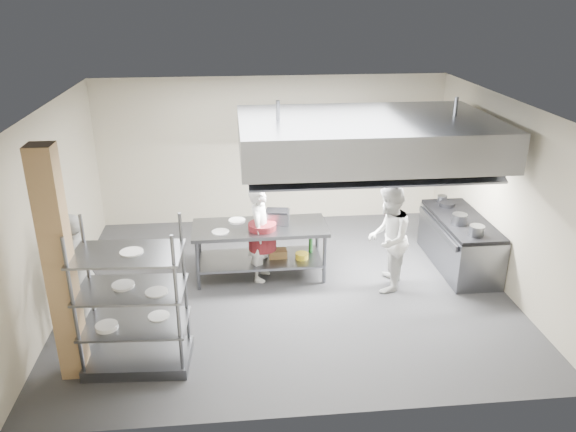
{
  "coord_description": "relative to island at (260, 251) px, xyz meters",
  "views": [
    {
      "loc": [
        -0.81,
        -8.06,
        4.57
      ],
      "look_at": [
        0.03,
        0.2,
        1.19
      ],
      "focal_mm": 35.0,
      "sensor_mm": 36.0,
      "label": 1
    }
  ],
  "objects": [
    {
      "name": "stockpot",
      "position": [
        3.34,
        -0.22,
        0.53
      ],
      "size": [
        0.25,
        0.25,
        0.17
      ],
      "primitive_type": "cylinder",
      "color": "gray",
      "rests_on": "range_top"
    },
    {
      "name": "column",
      "position": [
        -2.49,
        -2.39,
        1.04
      ],
      "size": [
        0.3,
        0.3,
        3.0
      ],
      "primitive_type": "cube",
      "color": "tan",
      "rests_on": "floor"
    },
    {
      "name": "chef_head",
      "position": [
        0.01,
        -0.09,
        0.37
      ],
      "size": [
        0.55,
        0.69,
        1.64
      ],
      "primitive_type": "imported",
      "rotation": [
        0.0,
        0.0,
        1.28
      ],
      "color": "white",
      "rests_on": "floor"
    },
    {
      "name": "plate_stack",
      "position": [
        -1.72,
        -2.29,
        0.18
      ],
      "size": [
        0.28,
        0.28,
        0.05
      ],
      "primitive_type": "cylinder",
      "color": "white",
      "rests_on": "pass_rack"
    },
    {
      "name": "cooking_range",
      "position": [
        3.49,
        0.01,
        -0.04
      ],
      "size": [
        0.8,
        2.0,
        0.84
      ],
      "primitive_type": "cube",
      "color": "gray",
      "rests_on": "floor"
    },
    {
      "name": "island_undershelf",
      "position": [
        0.0,
        0.0,
        -0.16
      ],
      "size": [
        2.06,
        0.85,
        0.04
      ],
      "primitive_type": "cube",
      "rotation": [
        0.0,
        0.0,
        0.01
      ],
      "color": "slate",
      "rests_on": "island"
    },
    {
      "name": "wall_right",
      "position": [
        3.91,
        -0.49,
        1.04
      ],
      "size": [
        0.0,
        6.0,
        6.0
      ],
      "primitive_type": "plane",
      "rotation": [
        1.57,
        0.0,
        -1.57
      ],
      "color": "#BAAE93",
      "rests_on": "ground"
    },
    {
      "name": "hood_strip_b",
      "position": [
        2.61,
        -0.09,
        1.62
      ],
      "size": [
        1.6,
        0.12,
        0.04
      ],
      "primitive_type": "cube",
      "color": "white",
      "rests_on": "exhaust_hood"
    },
    {
      "name": "ceiling",
      "position": [
        0.41,
        -0.49,
        2.54
      ],
      "size": [
        7.0,
        7.0,
        0.0
      ],
      "primitive_type": "plane",
      "rotation": [
        3.14,
        0.0,
        0.0
      ],
      "color": "silver",
      "rests_on": "wall_back"
    },
    {
      "name": "range_top",
      "position": [
        3.49,
        0.01,
        0.41
      ],
      "size": [
        0.78,
        1.96,
        0.06
      ],
      "primitive_type": "cube",
      "color": "black",
      "rests_on": "cooking_range"
    },
    {
      "name": "island",
      "position": [
        0.0,
        0.0,
        0.0
      ],
      "size": [
        2.23,
        0.95,
        0.91
      ],
      "primitive_type": null,
      "rotation": [
        0.0,
        0.0,
        0.01
      ],
      "color": "gray",
      "rests_on": "floor"
    },
    {
      "name": "floor",
      "position": [
        0.41,
        -0.49,
        -0.46
      ],
      "size": [
        7.0,
        7.0,
        0.0
      ],
      "primitive_type": "plane",
      "color": "#303032",
      "rests_on": "ground"
    },
    {
      "name": "island_worktop",
      "position": [
        0.0,
        0.0,
        0.42
      ],
      "size": [
        2.23,
        0.95,
        0.06
      ],
      "primitive_type": "cube",
      "rotation": [
        0.0,
        0.0,
        0.01
      ],
      "color": "slate",
      "rests_on": "island"
    },
    {
      "name": "exhaust_hood",
      "position": [
        1.71,
        -0.09,
        1.94
      ],
      "size": [
        4.0,
        2.5,
        0.6
      ],
      "primitive_type": "cube",
      "color": "slate",
      "rests_on": "ceiling"
    },
    {
      "name": "wall_shelf",
      "position": [
        2.21,
        2.35,
        1.04
      ],
      "size": [
        1.5,
        0.28,
        0.04
      ],
      "primitive_type": "cube",
      "color": "slate",
      "rests_on": "wall_back"
    },
    {
      "name": "pass_rack",
      "position": [
        -1.72,
        -2.29,
        0.54
      ],
      "size": [
        1.36,
        0.84,
        1.98
      ],
      "primitive_type": null,
      "rotation": [
        0.0,
        0.0,
        -0.06
      ],
      "color": "slate",
      "rests_on": "floor"
    },
    {
      "name": "hood_strip_a",
      "position": [
        0.81,
        -0.09,
        1.62
      ],
      "size": [
        1.6,
        0.12,
        0.04
      ],
      "primitive_type": "cube",
      "color": "white",
      "rests_on": "exhaust_hood"
    },
    {
      "name": "wall_back",
      "position": [
        0.41,
        2.51,
        1.04
      ],
      "size": [
        7.0,
        0.0,
        7.0
      ],
      "primitive_type": "plane",
      "rotation": [
        1.57,
        0.0,
        0.0
      ],
      "color": "#BAAE93",
      "rests_on": "ground"
    },
    {
      "name": "wicker_basket",
      "position": [
        0.3,
        0.01,
        -0.07
      ],
      "size": [
        0.31,
        0.22,
        0.13
      ],
      "primitive_type": "cube",
      "rotation": [
        0.0,
        0.0,
        0.02
      ],
      "color": "#9C6D3E",
      "rests_on": "island_undershelf"
    },
    {
      "name": "griddle",
      "position": [
        0.3,
        0.12,
        0.55
      ],
      "size": [
        0.45,
        0.38,
        0.2
      ],
      "primitive_type": "cube",
      "rotation": [
        0.0,
        0.0,
        -0.16
      ],
      "color": "slate",
      "rests_on": "island_worktop"
    },
    {
      "name": "chef_plating",
      "position": [
        -2.59,
        -1.38,
        0.44
      ],
      "size": [
        0.46,
        1.06,
        1.79
      ],
      "primitive_type": "imported",
      "rotation": [
        0.0,
        0.0,
        -1.55
      ],
      "color": "silver",
      "rests_on": "floor"
    },
    {
      "name": "wall_left",
      "position": [
        -3.09,
        -0.49,
        1.04
      ],
      "size": [
        0.0,
        6.0,
        6.0
      ],
      "primitive_type": "plane",
      "rotation": [
        1.57,
        0.0,
        1.57
      ],
      "color": "#BAAE93",
      "rests_on": "ground"
    },
    {
      "name": "chef_line",
      "position": [
        2.01,
        -0.64,
        0.42
      ],
      "size": [
        0.93,
        1.04,
        1.75
      ],
      "primitive_type": "imported",
      "rotation": [
        0.0,
        0.0,
        -1.95
      ],
      "color": "white",
      "rests_on": "floor"
    }
  ]
}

